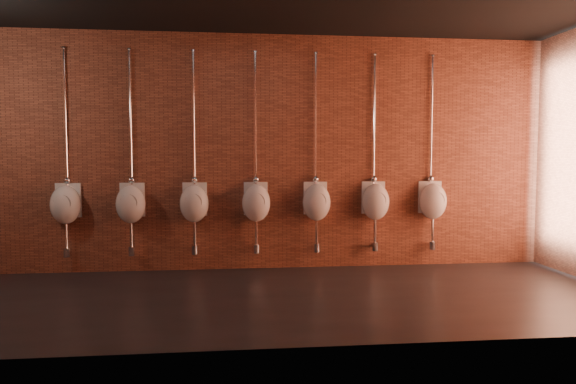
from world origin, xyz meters
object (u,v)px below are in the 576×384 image
urinal_0 (66,204)px  urinal_6 (433,200)px  urinal_2 (194,202)px  urinal_4 (316,201)px  urinal_1 (131,203)px  urinal_5 (375,201)px  urinal_3 (256,202)px

urinal_0 → urinal_6: (4.95, 0.00, 0.00)m
urinal_2 → urinal_4: 1.65m
urinal_1 → urinal_5: 3.30m
urinal_0 → urinal_4: (3.30, 0.00, 0.00)m
urinal_4 → urinal_3: bearing=180.0°
urinal_2 → urinal_3: 0.82m
urinal_1 → urinal_4: bearing=0.0°
urinal_2 → urinal_5: same height
urinal_3 → urinal_5: size_ratio=1.00×
urinal_6 → urinal_4: bearing=180.0°
urinal_4 → urinal_6: same height
urinal_0 → urinal_2: (1.65, 0.00, 0.00)m
urinal_3 → urinal_4: 0.82m
urinal_5 → urinal_6: (0.82, 0.00, 0.00)m
urinal_0 → urinal_6: size_ratio=1.00×
urinal_0 → urinal_4: size_ratio=1.00×
urinal_0 → urinal_5: (4.12, 0.00, 0.00)m
urinal_1 → urinal_3: same height
urinal_1 → urinal_6: bearing=0.0°
urinal_4 → urinal_5: size_ratio=1.00×
urinal_0 → urinal_1: same height
urinal_1 → urinal_3: (1.65, 0.00, 0.00)m
urinal_2 → urinal_4: same height
urinal_3 → urinal_6: size_ratio=1.00×
urinal_3 → urinal_4: bearing=0.0°
urinal_0 → urinal_2: same height
urinal_0 → urinal_5: size_ratio=1.00×
urinal_3 → urinal_4: same height
urinal_5 → urinal_6: size_ratio=1.00×
urinal_0 → urinal_4: bearing=0.0°
urinal_3 → urinal_1: bearing=180.0°
urinal_4 → urinal_1: bearing=180.0°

